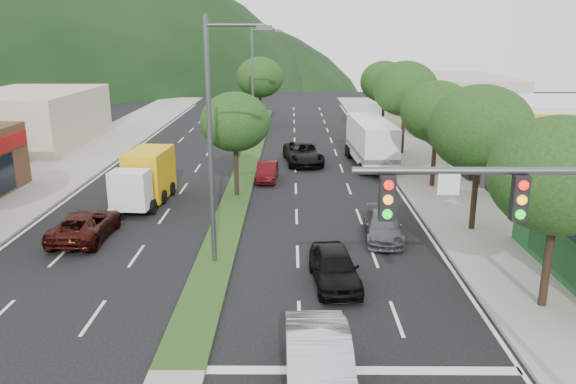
{
  "coord_description": "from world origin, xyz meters",
  "views": [
    {
      "loc": [
        3.23,
        -13.86,
        9.29
      ],
      "look_at": [
        3.06,
        12.62,
        1.8
      ],
      "focal_mm": 35.0,
      "sensor_mm": 36.0,
      "label": 1
    }
  ],
  "objects_px": {
    "traffic_signal": "(540,240)",
    "streetlight_mid": "(255,80)",
    "box_truck": "(146,179)",
    "motorhome": "(371,141)",
    "tree_r_b": "(481,129)",
    "car_queue_d": "(303,153)",
    "tree_med_far": "(260,77)",
    "tree_r_d": "(405,89)",
    "suv_maroon": "(86,225)",
    "car_queue_b": "(383,226)",
    "streetlight_near": "(215,131)",
    "car_queue_c": "(267,171)",
    "car_queue_a": "(335,267)",
    "tree_r_e": "(384,82)",
    "tree_r_c": "(437,112)",
    "tree_r_a": "(559,175)",
    "tree_med_near": "(235,122)",
    "sedan_silver": "(319,366)"
  },
  "relations": [
    {
      "from": "tree_r_d",
      "to": "car_queue_d",
      "type": "bearing_deg",
      "value": -157.81
    },
    {
      "from": "tree_r_b",
      "to": "car_queue_d",
      "type": "distance_m",
      "value": 17.29
    },
    {
      "from": "tree_r_a",
      "to": "box_truck",
      "type": "bearing_deg",
      "value": 142.92
    },
    {
      "from": "tree_r_b",
      "to": "car_queue_b",
      "type": "xyz_separation_m",
      "value": [
        -4.47,
        -1.05,
        -4.44
      ]
    },
    {
      "from": "car_queue_c",
      "to": "tree_r_c",
      "type": "bearing_deg",
      "value": -7.26
    },
    {
      "from": "tree_med_near",
      "to": "sedan_silver",
      "type": "xyz_separation_m",
      "value": [
        3.97,
        -18.83,
        -3.61
      ]
    },
    {
      "from": "tree_r_c",
      "to": "car_queue_b",
      "type": "distance_m",
      "value": 10.91
    },
    {
      "from": "tree_r_e",
      "to": "sedan_silver",
      "type": "height_order",
      "value": "tree_r_e"
    },
    {
      "from": "traffic_signal",
      "to": "car_queue_c",
      "type": "xyz_separation_m",
      "value": [
        -7.41,
        23.31,
        -4.04
      ]
    },
    {
      "from": "tree_r_c",
      "to": "streetlight_near",
      "type": "bearing_deg",
      "value": -134.51
    },
    {
      "from": "tree_r_b",
      "to": "motorhome",
      "type": "distance_m",
      "value": 15.09
    },
    {
      "from": "tree_r_d",
      "to": "motorhome",
      "type": "bearing_deg",
      "value": -129.95
    },
    {
      "from": "tree_r_d",
      "to": "streetlight_mid",
      "type": "height_order",
      "value": "streetlight_mid"
    },
    {
      "from": "tree_med_near",
      "to": "tree_med_far",
      "type": "xyz_separation_m",
      "value": [
        0.0,
        26.0,
        0.58
      ]
    },
    {
      "from": "tree_r_e",
      "to": "car_queue_a",
      "type": "bearing_deg",
      "value": -101.81
    },
    {
      "from": "motorhome",
      "to": "tree_r_d",
      "type": "bearing_deg",
      "value": 47.24
    },
    {
      "from": "tree_r_e",
      "to": "tree_med_near",
      "type": "height_order",
      "value": "tree_r_e"
    },
    {
      "from": "sedan_silver",
      "to": "motorhome",
      "type": "height_order",
      "value": "motorhome"
    },
    {
      "from": "tree_r_c",
      "to": "car_queue_c",
      "type": "relative_size",
      "value": 1.76
    },
    {
      "from": "streetlight_mid",
      "to": "sedan_silver",
      "type": "height_order",
      "value": "streetlight_mid"
    },
    {
      "from": "tree_r_e",
      "to": "box_truck",
      "type": "bearing_deg",
      "value": -126.34
    },
    {
      "from": "tree_r_a",
      "to": "car_queue_a",
      "type": "bearing_deg",
      "value": 164.64
    },
    {
      "from": "tree_r_a",
      "to": "motorhome",
      "type": "relative_size",
      "value": 0.77
    },
    {
      "from": "sedan_silver",
      "to": "suv_maroon",
      "type": "xyz_separation_m",
      "value": [
        -10.37,
        11.7,
        -0.14
      ]
    },
    {
      "from": "tree_med_far",
      "to": "suv_maroon",
      "type": "relative_size",
      "value": 1.43
    },
    {
      "from": "car_queue_b",
      "to": "car_queue_c",
      "type": "relative_size",
      "value": 1.12
    },
    {
      "from": "car_queue_c",
      "to": "motorhome",
      "type": "xyz_separation_m",
      "value": [
        7.38,
        4.64,
        1.13
      ]
    },
    {
      "from": "streetlight_near",
      "to": "car_queue_b",
      "type": "bearing_deg",
      "value": 21.95
    },
    {
      "from": "tree_r_b",
      "to": "suv_maroon",
      "type": "height_order",
      "value": "tree_r_b"
    },
    {
      "from": "box_truck",
      "to": "streetlight_near",
      "type": "bearing_deg",
      "value": 124.38
    },
    {
      "from": "car_queue_a",
      "to": "car_queue_c",
      "type": "distance_m",
      "value": 16.15
    },
    {
      "from": "car_queue_b",
      "to": "streetlight_near",
      "type": "bearing_deg",
      "value": -153.24
    },
    {
      "from": "tree_med_near",
      "to": "streetlight_mid",
      "type": "xyz_separation_m",
      "value": [
        0.21,
        15.0,
        1.16
      ]
    },
    {
      "from": "tree_r_e",
      "to": "streetlight_mid",
      "type": "relative_size",
      "value": 0.67
    },
    {
      "from": "streetlight_near",
      "to": "box_truck",
      "type": "distance_m",
      "value": 11.12
    },
    {
      "from": "tree_r_a",
      "to": "car_queue_b",
      "type": "relative_size",
      "value": 1.6
    },
    {
      "from": "tree_r_a",
      "to": "car_queue_a",
      "type": "relative_size",
      "value": 1.6
    },
    {
      "from": "car_queue_a",
      "to": "motorhome",
      "type": "xyz_separation_m",
      "value": [
        4.11,
        20.46,
        1.03
      ]
    },
    {
      "from": "box_truck",
      "to": "motorhome",
      "type": "bearing_deg",
      "value": -141.89
    },
    {
      "from": "tree_med_far",
      "to": "car_queue_d",
      "type": "distance_m",
      "value": 18.21
    },
    {
      "from": "traffic_signal",
      "to": "streetlight_mid",
      "type": "bearing_deg",
      "value": 104.33
    },
    {
      "from": "tree_med_far",
      "to": "tree_med_near",
      "type": "bearing_deg",
      "value": -90.0
    },
    {
      "from": "streetlight_near",
      "to": "streetlight_mid",
      "type": "height_order",
      "value": "same"
    },
    {
      "from": "tree_med_far",
      "to": "car_queue_a",
      "type": "xyz_separation_m",
      "value": [
        4.88,
        -38.05,
        -4.3
      ]
    },
    {
      "from": "tree_r_d",
      "to": "suv_maroon",
      "type": "distance_m",
      "value": 26.92
    },
    {
      "from": "tree_r_a",
      "to": "suv_maroon",
      "type": "bearing_deg",
      "value": 159.53
    },
    {
      "from": "tree_r_b",
      "to": "box_truck",
      "type": "bearing_deg",
      "value": 164.06
    },
    {
      "from": "suv_maroon",
      "to": "box_truck",
      "type": "relative_size",
      "value": 0.81
    },
    {
      "from": "motorhome",
      "to": "tree_med_far",
      "type": "bearing_deg",
      "value": 114.29
    },
    {
      "from": "tree_med_far",
      "to": "car_queue_a",
      "type": "distance_m",
      "value": 38.6
    }
  ]
}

